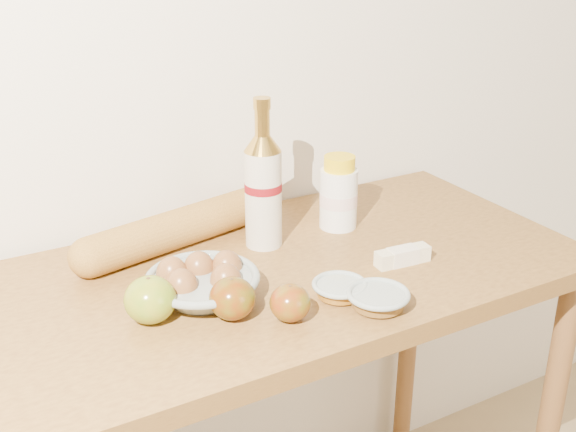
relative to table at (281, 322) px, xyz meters
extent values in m
cube|color=silver|center=(0.00, 0.33, 0.52)|extent=(3.50, 0.02, 2.60)
cube|color=olive|center=(0.00, 0.00, 0.10)|extent=(1.20, 0.60, 0.04)
cylinder|color=brown|center=(0.55, 0.25, -0.35)|extent=(0.05, 0.05, 0.86)
cylinder|color=beige|center=(0.02, 0.11, 0.23)|extent=(0.09, 0.09, 0.20)
cylinder|color=maroon|center=(0.02, 0.11, 0.25)|extent=(0.09, 0.09, 0.02)
cone|color=gold|center=(0.02, 0.11, 0.34)|extent=(0.09, 0.09, 0.03)
cylinder|color=gold|center=(0.02, 0.11, 0.39)|extent=(0.04, 0.04, 0.05)
cylinder|color=gold|center=(0.02, 0.11, 0.42)|extent=(0.04, 0.04, 0.02)
cylinder|color=white|center=(0.20, 0.11, 0.19)|extent=(0.10, 0.10, 0.13)
cylinder|color=silver|center=(0.20, 0.11, 0.19)|extent=(0.10, 0.10, 0.03)
cylinder|color=yellow|center=(0.20, 0.11, 0.27)|extent=(0.08, 0.08, 0.03)
torus|color=gray|center=(-0.18, -0.04, 0.16)|extent=(0.25, 0.25, 0.02)
ellipsoid|color=brown|center=(-0.22, -0.05, 0.16)|extent=(0.07, 0.07, 0.07)
ellipsoid|color=brown|center=(-0.15, -0.07, 0.16)|extent=(0.07, 0.07, 0.07)
ellipsoid|color=brown|center=(-0.17, 0.00, 0.16)|extent=(0.07, 0.07, 0.07)
ellipsoid|color=brown|center=(-0.22, 0.01, 0.16)|extent=(0.07, 0.07, 0.07)
ellipsoid|color=brown|center=(-0.12, -0.02, 0.16)|extent=(0.07, 0.07, 0.07)
cylinder|color=#BB8739|center=(-0.14, 0.19, 0.16)|extent=(0.41, 0.16, 0.08)
sphere|color=#BB8739|center=(-0.33, 0.14, 0.16)|extent=(0.10, 0.10, 0.08)
sphere|color=#BB8739|center=(0.06, 0.23, 0.16)|extent=(0.10, 0.10, 0.08)
ellipsoid|color=#9E8D1F|center=(-0.29, -0.06, 0.16)|extent=(0.11, 0.11, 0.08)
cylinder|color=#4F331A|center=(-0.29, -0.06, 0.20)|extent=(0.01, 0.01, 0.01)
ellipsoid|color=maroon|center=(-0.16, -0.12, 0.16)|extent=(0.11, 0.11, 0.07)
cylinder|color=#493218|center=(-0.16, -0.12, 0.19)|extent=(0.01, 0.01, 0.01)
ellipsoid|color=#99080B|center=(-0.08, -0.18, 0.16)|extent=(0.08, 0.08, 0.06)
cylinder|color=#53351B|center=(-0.08, -0.18, 0.18)|extent=(0.01, 0.01, 0.01)
torus|color=#93A09C|center=(0.07, -0.22, 0.15)|extent=(0.13, 0.13, 0.01)
cylinder|color=brown|center=(0.07, -0.22, 0.14)|extent=(0.10, 0.10, 0.02)
torus|color=#99A7A2|center=(0.04, -0.15, 0.15)|extent=(0.11, 0.11, 0.01)
cylinder|color=#8B5516|center=(0.04, -0.15, 0.14)|extent=(0.09, 0.09, 0.02)
cube|color=beige|center=(0.22, -0.10, 0.14)|extent=(0.12, 0.04, 0.03)
cube|color=beige|center=(0.22, -0.10, 0.14)|extent=(0.06, 0.04, 0.03)
camera|label=1|loc=(-0.60, -1.10, 0.77)|focal=45.00mm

